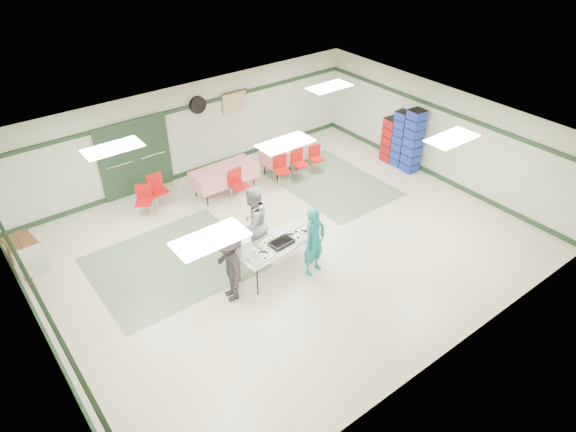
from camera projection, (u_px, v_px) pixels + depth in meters
floor at (286, 244)px, 12.37m from camera, size 11.00×11.00×0.00m
ceiling at (285, 142)px, 10.86m from camera, size 11.00×11.00×0.00m
wall_back at (190, 130)px, 14.57m from camera, size 11.00×0.00×11.00m
wall_front at (447, 308)px, 8.65m from camera, size 11.00×0.00×11.00m
wall_left at (32, 299)px, 8.84m from camera, size 0.00×9.00×9.00m
wall_right at (441, 134)px, 14.39m from camera, size 0.00×9.00×9.00m
trim_back at (188, 107)px, 14.16m from camera, size 11.00×0.06×0.10m
baseboard_back at (195, 170)px, 15.27m from camera, size 11.00×0.06×0.12m
trim_left at (22, 267)px, 8.46m from camera, size 0.06×9.00×0.10m
baseboard_left at (53, 349)px, 9.57m from camera, size 0.06×9.00×0.12m
trim_right at (445, 110)px, 13.98m from camera, size 0.06×9.00×0.10m
baseboard_right at (433, 174)px, 15.09m from camera, size 0.06×9.00×0.12m
green_patch_a at (173, 263)px, 11.76m from camera, size 3.50×3.00×0.01m
green_patch_b at (332, 183)px, 14.76m from camera, size 2.50×3.50×0.01m
double_door_left at (118, 163)px, 13.59m from camera, size 0.90×0.06×2.10m
double_door_right at (152, 153)px, 14.07m from camera, size 0.90×0.06×2.10m
door_frame at (135, 158)px, 13.81m from camera, size 2.00×0.03×2.15m
wall_fan at (198, 105)px, 14.29m from camera, size 0.50×0.10×0.50m
scroll_banner at (235, 102)px, 15.01m from camera, size 0.80×0.02×0.60m
serving_table at (277, 245)px, 11.14m from camera, size 1.96×0.93×0.76m
sheet_tray_right at (301, 235)px, 11.37m from camera, size 0.65×0.52×0.02m
sheet_tray_mid at (267, 243)px, 11.12m from camera, size 0.56×0.44×0.02m
sheet_tray_left at (260, 257)px, 10.72m from camera, size 0.57×0.46×0.02m
baking_pan at (281, 242)px, 11.08m from camera, size 0.55×0.37×0.08m
foam_box_stack at (243, 248)px, 10.63m from camera, size 0.28×0.26×0.42m
volunteer_teal at (314, 241)px, 11.08m from camera, size 0.66×0.50×1.65m
volunteer_grey at (253, 223)px, 11.53m from camera, size 1.00×0.86×1.80m
volunteer_dark at (229, 266)px, 10.37m from camera, size 0.83×1.18×1.66m
dining_table_a at (288, 152)px, 15.16m from camera, size 1.74×0.92×0.77m
dining_table_b at (224, 174)px, 14.05m from camera, size 1.83×0.83×0.77m
chair_a at (299, 161)px, 14.79m from camera, size 0.42×0.42×0.87m
chair_b at (281, 167)px, 14.46m from camera, size 0.49×0.49×0.87m
chair_c at (316, 156)px, 15.13m from camera, size 0.42×0.43×0.79m
chair_d at (238, 182)px, 13.72m from camera, size 0.47×0.47×0.92m
chair_loose_a at (157, 187)px, 13.47m from camera, size 0.44×0.44×0.93m
chair_loose_b at (144, 198)px, 13.12m from camera, size 0.56×0.56×0.87m
crate_stack_blue_a at (400, 139)px, 15.23m from camera, size 0.41×0.41×1.73m
crate_stack_red at (391, 140)px, 15.56m from camera, size 0.46×0.46×1.39m
crate_stack_blue_b at (413, 141)px, 14.86m from camera, size 0.46×0.46×1.92m
printer_table at (22, 246)px, 11.26m from camera, size 0.68×0.95×0.74m
office_printer at (33, 261)px, 10.33m from camera, size 0.51×0.45×0.40m
broom at (26, 260)px, 10.75m from camera, size 0.06×0.22×1.34m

